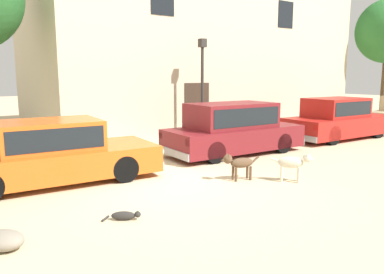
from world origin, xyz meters
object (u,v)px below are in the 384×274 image
at_px(parked_sedan_third, 338,118).
at_px(stray_dog_tan, 294,163).
at_px(street_lamp, 202,77).
at_px(stray_cat, 125,216).
at_px(parked_sedan_second, 233,128).
at_px(stray_dog_spotted, 238,163).
at_px(parked_sedan_nearest, 52,152).

distance_m(parked_sedan_third, stray_dog_tan, 6.71).
bearing_deg(street_lamp, stray_cat, -136.48).
height_order(parked_sedan_second, stray_dog_tan, parked_sedan_second).
height_order(parked_sedan_second, stray_cat, parked_sedan_second).
bearing_deg(stray_dog_spotted, stray_cat, 29.14).
xyz_separation_m(parked_sedan_second, stray_dog_spotted, (-1.86, -2.34, -0.40)).
relative_size(parked_sedan_nearest, stray_dog_spotted, 5.05).
distance_m(stray_dog_spotted, stray_cat, 3.26).
xyz_separation_m(parked_sedan_third, stray_dog_spotted, (-6.93, -2.21, -0.36)).
bearing_deg(stray_cat, parked_sedan_second, 64.56).
bearing_deg(stray_dog_spotted, parked_sedan_second, -112.65).
distance_m(parked_sedan_second, street_lamp, 2.38).
bearing_deg(parked_sedan_second, parked_sedan_nearest, -177.11).
relative_size(stray_dog_tan, street_lamp, 0.21).
height_order(stray_dog_tan, stray_cat, stray_dog_tan).
height_order(parked_sedan_second, parked_sedan_third, parked_sedan_second).
bearing_deg(stray_cat, street_lamp, 76.46).
bearing_deg(stray_dog_tan, stray_dog_spotted, -172.67).
height_order(parked_sedan_third, street_lamp, street_lamp).
height_order(parked_sedan_nearest, parked_sedan_second, parked_sedan_second).
height_order(parked_sedan_second, street_lamp, street_lamp).
xyz_separation_m(parked_sedan_second, parked_sedan_third, (5.07, -0.12, -0.04)).
bearing_deg(stray_cat, stray_dog_spotted, 46.28).
distance_m(parked_sedan_nearest, stray_dog_spotted, 4.18).
bearing_deg(parked_sedan_second, parked_sedan_third, 0.30).
xyz_separation_m(parked_sedan_nearest, stray_dog_spotted, (3.52, -2.23, -0.29)).
bearing_deg(stray_cat, stray_dog_tan, 32.23).
bearing_deg(parked_sedan_second, stray_dog_spotted, -126.74).
xyz_separation_m(parked_sedan_nearest, street_lamp, (5.55, 1.95, 1.62)).
bearing_deg(parked_sedan_nearest, street_lamp, 22.91).
xyz_separation_m(parked_sedan_nearest, stray_dog_tan, (4.46, -3.03, -0.26)).
distance_m(parked_sedan_third, stray_dog_spotted, 7.28).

